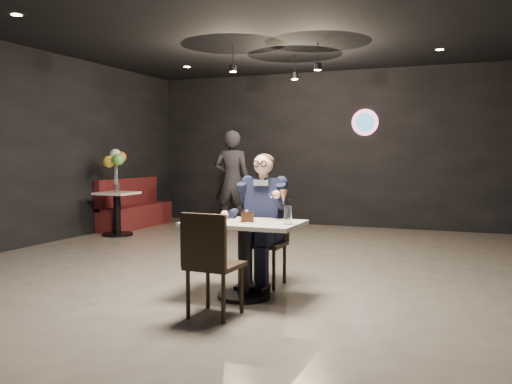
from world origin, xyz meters
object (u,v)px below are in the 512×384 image
at_px(sundae_glass, 288,215).
at_px(balloon_vase, 117,188).
at_px(seated_man, 264,218).
at_px(main_table, 244,260).
at_px(passerby, 232,181).
at_px(chair_near, 215,263).
at_px(booth_bench, 136,203).
at_px(side_table, 117,214).
at_px(chair_far, 264,242).

bearing_deg(sundae_glass, balloon_vase, 144.01).
bearing_deg(seated_man, main_table, -90.00).
relative_size(main_table, passerby, 0.60).
bearing_deg(chair_near, sundae_glass, 55.34).
bearing_deg(passerby, seated_man, 109.69).
distance_m(seated_man, passerby, 4.19).
height_order(booth_bench, passerby, passerby).
distance_m(main_table, booth_bench, 5.56).
height_order(chair_near, sundae_glass, sundae_glass).
bearing_deg(passerby, side_table, 29.38).
bearing_deg(side_table, chair_near, -44.54).
xyz_separation_m(chair_far, chair_near, (0.00, -1.18, 0.00)).
height_order(chair_near, passerby, passerby).
distance_m(chair_far, chair_near, 1.18).
bearing_deg(side_table, seated_man, -33.31).
bearing_deg(passerby, main_table, 106.41).
relative_size(seated_man, booth_bench, 0.77).
xyz_separation_m(seated_man, booth_bench, (-3.92, 3.38, -0.25)).
relative_size(chair_far, passerby, 0.50).
bearing_deg(chair_near, chair_far, 92.71).
height_order(main_table, chair_near, chair_near).
bearing_deg(booth_bench, passerby, 8.34).
height_order(main_table, side_table, same).
distance_m(main_table, seated_man, 0.65).
height_order(sundae_glass, booth_bench, booth_bench).
distance_m(chair_near, side_table, 5.08).
distance_m(chair_near, balloon_vase, 5.10).
relative_size(main_table, balloon_vase, 7.58).
xyz_separation_m(chair_near, side_table, (-3.62, 3.57, -0.08)).
relative_size(booth_bench, side_table, 2.49).
xyz_separation_m(sundae_glass, passerby, (-2.49, 4.24, 0.08)).
bearing_deg(booth_bench, main_table, -45.05).
bearing_deg(chair_near, seated_man, 92.71).
bearing_deg(seated_man, passerby, 119.01).
height_order(chair_far, sundae_glass, sundae_glass).
height_order(sundae_glass, passerby, passerby).
distance_m(booth_bench, balloon_vase, 1.10).
xyz_separation_m(main_table, chair_near, (0.00, -0.63, 0.09)).
xyz_separation_m(chair_far, passerby, (-2.03, 3.66, 0.46)).
relative_size(side_table, balloon_vase, 5.18).
distance_m(main_table, balloon_vase, 4.68).
distance_m(balloon_vase, passerby, 2.05).
height_order(seated_man, balloon_vase, seated_man).
bearing_deg(side_table, sundae_glass, -35.99).
height_order(chair_far, chair_near, same).
bearing_deg(chair_far, balloon_vase, 146.69).
height_order(seated_man, sundae_glass, seated_man).
distance_m(chair_far, seated_man, 0.26).
bearing_deg(passerby, sundae_glass, 111.06).
bearing_deg(balloon_vase, chair_far, -33.31).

